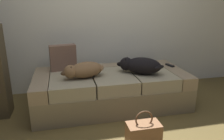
{
  "coord_description": "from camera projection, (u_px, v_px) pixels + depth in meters",
  "views": [
    {
      "loc": [
        -0.59,
        -1.65,
        1.35
      ],
      "look_at": [
        0.0,
        0.97,
        0.51
      ],
      "focal_mm": 35.42,
      "sensor_mm": 36.0,
      "label": 1
    }
  ],
  "objects": [
    {
      "name": "dog_tan",
      "position": [
        84.0,
        70.0,
        2.66
      ],
      "size": [
        0.55,
        0.34,
        0.19
      ],
      "color": "brown",
      "rests_on": "couch"
    },
    {
      "name": "tv_remote",
      "position": [
        170.0,
        65.0,
        3.16
      ],
      "size": [
        0.08,
        0.16,
        0.02
      ],
      "primitive_type": "cube",
      "rotation": [
        0.0,
        0.0,
        0.25
      ],
      "color": "black",
      "rests_on": "couch"
    },
    {
      "name": "handbag",
      "position": [
        143.0,
        134.0,
        2.12
      ],
      "size": [
        0.32,
        0.18,
        0.38
      ],
      "color": "#8F603E",
      "rests_on": "ground"
    },
    {
      "name": "couch",
      "position": [
        111.0,
        89.0,
        2.95
      ],
      "size": [
        1.96,
        0.92,
        0.46
      ],
      "color": "#817458",
      "rests_on": "ground"
    },
    {
      "name": "dog_dark",
      "position": [
        140.0,
        65.0,
        2.82
      ],
      "size": [
        0.58,
        0.45,
        0.21
      ],
      "color": "black",
      "rests_on": "couch"
    },
    {
      "name": "throw_pillow",
      "position": [
        63.0,
        58.0,
        2.94
      ],
      "size": [
        0.35,
        0.17,
        0.34
      ],
      "primitive_type": "cube",
      "rotation": [
        0.0,
        0.0,
        0.14
      ],
      "color": "brown",
      "rests_on": "couch"
    }
  ]
}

